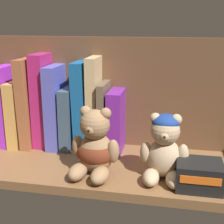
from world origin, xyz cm
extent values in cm
cube|color=brown|center=(0.00, 0.00, 1.00)|extent=(81.95, 24.80, 2.00)
cube|color=brown|center=(0.00, 13.00, 15.14)|extent=(84.35, 1.20, 30.27)
cube|color=purple|center=(-33.12, 9.18, 12.46)|extent=(3.65, 12.63, 20.95)
cube|color=tan|center=(-29.59, 9.18, 10.58)|extent=(2.71, 13.52, 17.16)
cube|color=#995935|center=(-26.47, 9.18, 13.53)|extent=(2.96, 12.71, 23.10)
cube|color=#AC2164|center=(-23.00, 9.18, 14.11)|extent=(3.62, 9.46, 24.24)
cube|color=#5155BE|center=(-19.24, 9.18, 12.70)|extent=(3.12, 11.94, 21.40)
cube|color=#3A5064|center=(-15.77, 9.18, 9.89)|extent=(2.97, 11.23, 15.81)
cube|color=#165793|center=(-12.37, 9.18, 13.23)|extent=(3.59, 9.75, 22.54)
cube|color=tan|center=(-9.13, 9.18, 13.85)|extent=(2.52, 9.49, 23.70)
cube|color=brown|center=(-6.49, 9.18, 10.78)|extent=(1.80, 11.54, 17.56)
cube|color=#712296|center=(-3.39, 9.18, 9.84)|extent=(3.45, 11.73, 15.67)
ellipsoid|color=#93704C|center=(-5.49, -4.56, 6.54)|extent=(7.71, 7.08, 9.07)
sphere|color=#93704C|center=(-5.55, -5.01, 13.21)|extent=(6.45, 6.45, 6.45)
sphere|color=#93704C|center=(-7.73, -4.26, 15.73)|extent=(2.42, 2.42, 2.42)
sphere|color=#93704C|center=(-3.25, -4.87, 15.73)|extent=(2.42, 2.42, 2.42)
sphere|color=#9B754E|center=(-5.86, -7.28, 12.82)|extent=(2.42, 2.42, 2.42)
sphere|color=black|center=(-5.97, -8.12, 12.89)|extent=(0.85, 0.85, 0.85)
ellipsoid|color=#93704C|center=(-8.54, -8.50, 3.61)|extent=(4.41, 6.48, 3.23)
ellipsoid|color=#93704C|center=(-3.60, -9.17, 3.61)|extent=(4.41, 6.48, 3.23)
ellipsoid|color=#93704C|center=(-9.60, -4.46, 7.67)|extent=(2.95, 2.95, 5.24)
ellipsoid|color=#93704C|center=(-1.50, -5.56, 7.67)|extent=(2.95, 2.95, 5.24)
ellipsoid|color=maroon|center=(-5.49, -4.56, 6.76)|extent=(8.35, 7.71, 6.35)
ellipsoid|color=tan|center=(9.11, -3.68, 6.27)|extent=(7.26, 6.66, 8.54)
sphere|color=tan|center=(9.11, -4.11, 12.56)|extent=(6.08, 6.08, 6.08)
sphere|color=tan|center=(6.98, -3.67, 14.93)|extent=(2.28, 2.28, 2.28)
sphere|color=tan|center=(11.24, -3.69, 14.93)|extent=(2.28, 2.28, 2.28)
sphere|color=tan|center=(9.10, -6.26, 12.19)|extent=(2.28, 2.28, 2.28)
sphere|color=black|center=(9.09, -7.06, 12.25)|extent=(0.80, 0.80, 0.80)
ellipsoid|color=tan|center=(6.74, -7.73, 3.52)|extent=(3.44, 5.71, 3.04)
ellipsoid|color=tan|center=(11.44, -7.75, 3.52)|extent=(3.44, 5.71, 3.04)
ellipsoid|color=tan|center=(5.26, -4.09, 7.34)|extent=(2.48, 2.48, 4.94)
ellipsoid|color=tan|center=(12.95, -4.13, 7.34)|extent=(2.48, 2.48, 4.94)
ellipsoid|color=navy|center=(9.11, -3.68, 14.23)|extent=(5.77, 5.77, 3.34)
cube|color=black|center=(16.22, -7.13, 4.73)|extent=(9.01, 7.31, 5.46)
cube|color=orange|center=(16.22, -10.86, 5.41)|extent=(7.66, 0.16, 1.53)
camera|label=1|loc=(10.29, -66.56, 34.61)|focal=51.02mm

